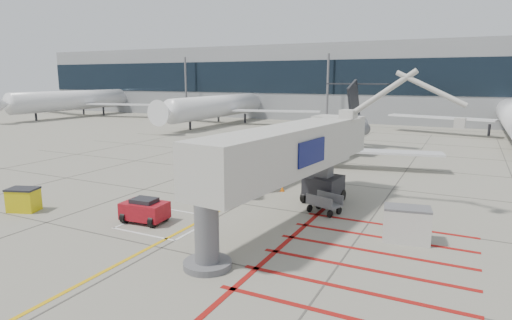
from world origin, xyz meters
The scene contains 13 objects.
ground_plane centered at (0.00, 0.00, 0.00)m, with size 260.00×260.00×0.00m, color gray.
regional_jet centered at (-0.52, 14.74, 3.75)m, with size 22.71×28.64×7.51m, color white, non-canonical shape.
jet_bridge centered at (3.81, 1.23, 3.55)m, with size 8.40×17.74×7.10m, color beige, non-canonical shape.
pushback_tug centered at (-3.20, -1.43, 0.71)m, with size 2.44×1.53×1.42m, color maroon, non-canonical shape.
spill_bin centered at (-11.03, -3.15, 0.72)m, with size 1.65×1.10×1.43m, color #D3C00B, non-canonical shape.
baggage_cart centered at (5.25, 4.53, 0.59)m, with size 1.88×1.19×1.19m, color #56575B, non-canonical shape.
ground_power_unit centered at (10.19, 2.04, 0.86)m, with size 2.18×1.27×1.73m, color silver, non-canonical shape.
cone_nose centered at (-3.69, 3.97, 0.28)m, with size 0.40×0.40×0.56m, color orange.
cone_side centered at (1.10, 7.95, 0.21)m, with size 0.31×0.31×0.43m, color orange.
terminal_building centered at (10.00, 70.00, 7.00)m, with size 180.00×28.00×14.00m, color gray.
terminal_glass_band centered at (10.00, 55.95, 8.00)m, with size 180.00×0.10×6.00m, color black.
bg_aircraft_a centered at (-60.09, 46.00, 5.91)m, with size 35.43×39.37×11.81m, color silver, non-canonical shape.
bg_aircraft_b centered at (-25.78, 46.00, 5.49)m, with size 32.97×36.63×10.99m, color silver, non-canonical shape.
Camera 1 is at (12.47, -19.01, 7.89)m, focal length 30.00 mm.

